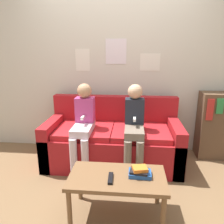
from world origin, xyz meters
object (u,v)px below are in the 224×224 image
at_px(bookshelf, 217,125).
at_px(person_right, 134,123).
at_px(coffee_table, 117,181).
at_px(tv_remote, 111,178).
at_px(person_left, 83,122).
at_px(couch, 113,141).

bearing_deg(bookshelf, person_right, -157.37).
relative_size(coffee_table, tv_remote, 5.14).
relative_size(person_left, tv_remote, 6.45).
xyz_separation_m(coffee_table, bookshelf, (1.33, 1.33, 0.12)).
bearing_deg(person_right, person_left, 179.98).
bearing_deg(coffee_table, person_right, 79.61).
xyz_separation_m(couch, bookshelf, (1.47, 0.30, 0.18)).
bearing_deg(person_left, coffee_table, -59.48).
height_order(person_right, tv_remote, person_right).
distance_m(person_left, person_right, 0.64).
xyz_separation_m(couch, person_right, (0.28, -0.19, 0.34)).
bearing_deg(coffee_table, tv_remote, -132.65).
distance_m(coffee_table, bookshelf, 1.88).
bearing_deg(coffee_table, bookshelf, 44.82).
bearing_deg(bookshelf, couch, -168.51).
relative_size(coffee_table, person_right, 0.80).
distance_m(person_left, bookshelf, 1.90).
relative_size(coffee_table, person_left, 0.80).
bearing_deg(couch, bookshelf, 11.49).
xyz_separation_m(couch, tv_remote, (0.08, -1.09, 0.12)).
bearing_deg(tv_remote, person_right, 74.78).
xyz_separation_m(person_left, bookshelf, (1.83, 0.49, -0.16)).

